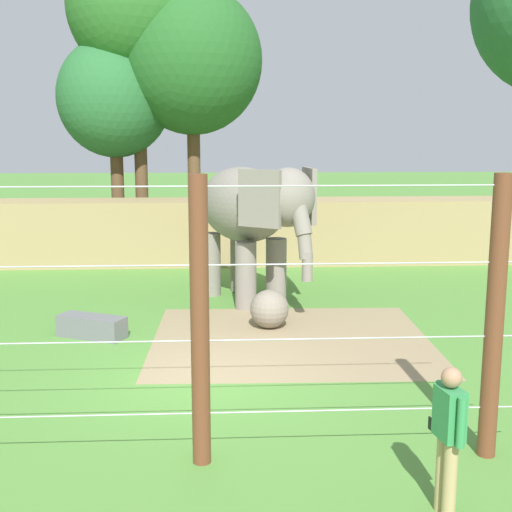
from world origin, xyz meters
TOP-DOWN VIEW (x-y plane):
  - ground_plane at (0.00, 0.00)m, footprint 120.00×120.00m
  - dirt_patch at (1.73, 2.19)m, footprint 5.63×4.91m
  - embankment_wall at (0.00, 10.38)m, footprint 36.00×1.80m
  - elephant at (1.05, 5.28)m, footprint 3.23×4.08m
  - enrichment_ball at (1.36, 3.03)m, footprint 0.83×0.83m
  - cable_fence at (0.03, -2.84)m, footprint 8.47×0.23m
  - zookeeper at (2.75, -4.15)m, footprint 0.28×0.58m
  - feed_trough at (-2.29, 2.55)m, footprint 1.48×1.04m
  - tree_far_left at (-0.57, 12.64)m, footprint 4.69×4.69m
  - tree_left_of_centre at (-3.22, 12.79)m, footprint 3.84×3.84m
  - tree_behind_wall at (-2.40, 12.86)m, footprint 4.60×4.60m

SIDE VIEW (x-z plane):
  - ground_plane at x=0.00m, z-range 0.00..0.00m
  - dirt_patch at x=1.73m, z-range 0.00..0.01m
  - feed_trough at x=-2.29m, z-range 0.00..0.44m
  - enrichment_ball at x=1.36m, z-range 0.00..0.83m
  - zookeeper at x=2.75m, z-range 0.09..1.76m
  - embankment_wall at x=0.00m, z-range 0.00..2.01m
  - cable_fence at x=0.03m, z-range 0.01..3.62m
  - elephant at x=1.05m, z-range 0.54..3.89m
  - tree_left_of_centre at x=-3.22m, z-range 1.58..8.87m
  - tree_far_left at x=-0.57m, z-range 1.97..10.91m
  - tree_behind_wall at x=-2.40m, z-range 2.85..13.50m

